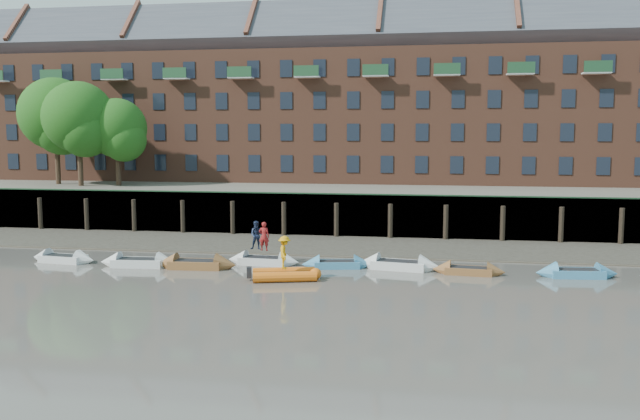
% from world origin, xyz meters
% --- Properties ---
extents(ground, '(220.00, 220.00, 0.00)m').
position_xyz_m(ground, '(0.00, 0.00, 0.00)').
color(ground, '#5C5750').
rests_on(ground, ground).
extents(foreshore, '(110.00, 8.00, 0.50)m').
position_xyz_m(foreshore, '(0.00, 18.00, 0.00)').
color(foreshore, '#3D382F').
rests_on(foreshore, ground).
extents(mud_band, '(110.00, 1.60, 0.10)m').
position_xyz_m(mud_band, '(0.00, 14.60, 0.00)').
color(mud_band, '#4C4336').
rests_on(mud_band, ground).
extents(river_wall, '(110.00, 1.23, 3.30)m').
position_xyz_m(river_wall, '(-0.00, 22.38, 1.59)').
color(river_wall, '#2D2A26').
rests_on(river_wall, ground).
extents(bank_terrace, '(110.00, 28.00, 3.20)m').
position_xyz_m(bank_terrace, '(0.00, 36.00, 1.60)').
color(bank_terrace, '#5E594D').
rests_on(bank_terrace, ground).
extents(apartment_terrace, '(80.60, 15.56, 20.98)m').
position_xyz_m(apartment_terrace, '(-0.00, 36.99, 12.82)').
color(apartment_terrace, brown).
rests_on(apartment_terrace, bank_terrace).
extents(tree_cluster, '(11.76, 7.74, 9.40)m').
position_xyz_m(tree_cluster, '(-25.62, 27.35, 9.00)').
color(tree_cluster, '#3A281C').
rests_on(tree_cluster, bank_terrace).
extents(rowboat_0, '(4.35, 1.69, 1.23)m').
position_xyz_m(rowboat_0, '(-16.96, 9.58, 0.22)').
color(rowboat_0, silver).
rests_on(rowboat_0, ground).
extents(rowboat_1, '(4.72, 1.70, 1.34)m').
position_xyz_m(rowboat_1, '(-11.88, 9.11, 0.24)').
color(rowboat_1, silver).
rests_on(rowboat_1, ground).
extents(rowboat_2, '(4.79, 1.62, 1.37)m').
position_xyz_m(rowboat_2, '(-8.37, 9.13, 0.24)').
color(rowboat_2, brown).
rests_on(rowboat_2, ground).
extents(rowboat_3, '(4.46, 1.58, 1.27)m').
position_xyz_m(rowboat_3, '(-4.84, 10.92, 0.23)').
color(rowboat_3, silver).
rests_on(rowboat_3, ground).
extents(rowboat_4, '(4.21, 1.94, 1.18)m').
position_xyz_m(rowboat_4, '(-0.38, 10.65, 0.21)').
color(rowboat_4, teal).
rests_on(rowboat_4, ground).
extents(rowboat_5, '(4.95, 2.11, 1.39)m').
position_xyz_m(rowboat_5, '(3.20, 10.86, 0.25)').
color(rowboat_5, silver).
rests_on(rowboat_5, ground).
extents(rowboat_6, '(4.05, 1.48, 1.15)m').
position_xyz_m(rowboat_6, '(7.08, 10.09, 0.20)').
color(rowboat_6, brown).
rests_on(rowboat_6, ground).
extents(rowboat_7, '(4.45, 1.67, 1.26)m').
position_xyz_m(rowboat_7, '(12.83, 10.30, 0.22)').
color(rowboat_7, teal).
rests_on(rowboat_7, ground).
extents(rib_tender, '(3.78, 2.56, 0.64)m').
position_xyz_m(rib_tender, '(-2.54, 7.09, 0.28)').
color(rib_tender, orange).
rests_on(rib_tender, ground).
extents(person_rower_a, '(0.63, 0.41, 1.72)m').
position_xyz_m(person_rower_a, '(-4.75, 10.83, 1.72)').
color(person_rower_a, maroon).
rests_on(person_rower_a, rowboat_3).
extents(person_rower_b, '(0.91, 0.75, 1.72)m').
position_xyz_m(person_rower_b, '(-5.25, 11.08, 1.72)').
color(person_rower_b, '#19233F').
rests_on(person_rower_b, rowboat_3).
extents(person_rib_crew, '(0.87, 1.25, 1.77)m').
position_xyz_m(person_rib_crew, '(-2.67, 7.03, 1.48)').
color(person_rib_crew, orange).
rests_on(person_rib_crew, rib_tender).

